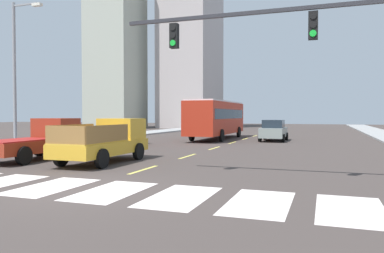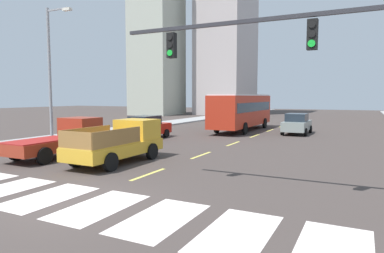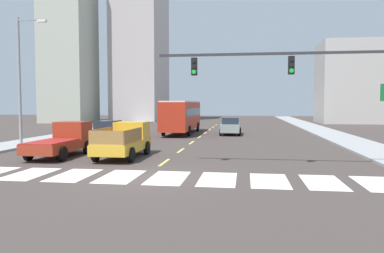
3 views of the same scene
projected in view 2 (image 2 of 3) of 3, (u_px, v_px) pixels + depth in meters
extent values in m
plane|color=#423835|center=(73.00, 202.00, 10.11)|extent=(160.00, 160.00, 0.00)
cube|color=#989898|center=(122.00, 129.00, 31.70)|extent=(3.30, 110.00, 0.15)
cube|color=silver|center=(6.00, 189.00, 11.50)|extent=(1.50, 2.97, 0.01)
cube|color=silver|center=(48.00, 197.00, 10.57)|extent=(1.50, 2.97, 0.01)
cube|color=silver|center=(99.00, 207.00, 9.65)|extent=(1.50, 2.97, 0.01)
cube|color=silver|center=(161.00, 218.00, 8.73)|extent=(1.50, 2.97, 0.01)
cube|color=silver|center=(237.00, 233.00, 7.81)|extent=(1.50, 2.97, 0.01)
cube|color=silver|center=(334.00, 251.00, 6.89)|extent=(1.50, 2.97, 0.01)
cube|color=#DDCF56|center=(148.00, 174.00, 13.67)|extent=(0.16, 2.40, 0.01)
cube|color=#DDCF56|center=(201.00, 155.00, 18.12)|extent=(0.16, 2.40, 0.01)
cube|color=#DDCF56|center=(233.00, 144.00, 22.57)|extent=(0.16, 2.40, 0.01)
cube|color=#DDCF56|center=(255.00, 136.00, 27.02)|extent=(0.16, 2.40, 0.01)
cube|color=#DDCF56|center=(270.00, 130.00, 31.47)|extent=(0.16, 2.40, 0.01)
cube|color=#DDCF56|center=(282.00, 126.00, 35.92)|extent=(0.16, 2.40, 0.01)
cube|color=#DDCF56|center=(291.00, 123.00, 40.37)|extent=(0.16, 2.40, 0.01)
cube|color=#DDCF56|center=(298.00, 120.00, 44.81)|extent=(0.16, 2.40, 0.01)
cube|color=gold|center=(116.00, 149.00, 15.97)|extent=(1.96, 5.20, 0.56)
cube|color=gold|center=(137.00, 129.00, 17.41)|extent=(1.84, 1.60, 1.00)
cube|color=#19232D|center=(142.00, 125.00, 17.79)|extent=(1.72, 0.08, 0.56)
cube|color=gold|center=(102.00, 145.00, 15.09)|extent=(1.84, 3.30, 0.06)
cylinder|color=black|center=(121.00, 149.00, 17.82)|extent=(0.22, 0.80, 0.80)
cylinder|color=black|center=(152.00, 151.00, 16.94)|extent=(0.22, 0.80, 0.80)
cylinder|color=black|center=(76.00, 158.00, 15.04)|extent=(0.22, 0.80, 0.80)
cylinder|color=black|center=(111.00, 162.00, 14.16)|extent=(0.22, 0.80, 0.80)
cube|color=olive|center=(87.00, 135.00, 15.46)|extent=(0.06, 3.17, 0.70)
cube|color=olive|center=(118.00, 137.00, 14.66)|extent=(0.06, 3.17, 0.70)
cube|color=olive|center=(75.00, 140.00, 13.65)|extent=(1.80, 0.06, 0.70)
cube|color=maroon|center=(56.00, 144.00, 17.46)|extent=(1.96, 5.20, 0.56)
cube|color=maroon|center=(80.00, 127.00, 18.90)|extent=(1.84, 1.60, 1.00)
cube|color=#19232D|center=(86.00, 123.00, 19.27)|extent=(1.72, 0.08, 0.56)
cube|color=maroon|center=(40.00, 140.00, 16.58)|extent=(1.84, 3.30, 0.06)
cylinder|color=black|center=(66.00, 145.00, 19.31)|extent=(0.22, 0.80, 0.80)
cylinder|color=black|center=(92.00, 147.00, 18.43)|extent=(0.22, 0.80, 0.80)
cylinder|color=black|center=(16.00, 153.00, 16.53)|extent=(0.22, 0.80, 0.80)
cylinder|color=black|center=(44.00, 156.00, 15.65)|extent=(0.22, 0.80, 0.80)
cube|color=#B22B18|center=(242.00, 110.00, 31.11)|extent=(2.50, 10.80, 2.70)
cube|color=#19232D|center=(242.00, 107.00, 31.08)|extent=(2.52, 9.94, 0.80)
cube|color=silver|center=(242.00, 95.00, 30.98)|extent=(2.40, 10.37, 0.12)
cylinder|color=black|center=(241.00, 122.00, 34.76)|extent=(0.22, 1.00, 1.00)
cylinder|color=black|center=(265.00, 123.00, 33.64)|extent=(0.22, 1.00, 1.00)
cylinder|color=black|center=(217.00, 127.00, 29.14)|extent=(0.22, 1.00, 1.00)
cylinder|color=black|center=(245.00, 128.00, 28.02)|extent=(0.22, 1.00, 1.00)
cube|color=red|center=(146.00, 129.00, 25.13)|extent=(1.80, 4.40, 0.76)
cube|color=#1E2833|center=(145.00, 120.00, 24.94)|extent=(1.58, 2.11, 0.64)
cylinder|color=black|center=(147.00, 132.00, 26.78)|extent=(0.22, 0.64, 0.64)
cylinder|color=black|center=(166.00, 133.00, 25.98)|extent=(0.22, 0.64, 0.64)
cylinder|color=black|center=(125.00, 136.00, 24.35)|extent=(0.22, 0.64, 0.64)
cylinder|color=black|center=(146.00, 137.00, 23.55)|extent=(0.22, 0.64, 0.64)
cube|color=gray|center=(297.00, 126.00, 28.37)|extent=(1.80, 4.40, 0.76)
cube|color=#1E2833|center=(297.00, 117.00, 28.18)|extent=(1.58, 2.11, 0.64)
cylinder|color=black|center=(289.00, 128.00, 30.02)|extent=(0.22, 0.64, 0.64)
cylinder|color=black|center=(310.00, 129.00, 29.22)|extent=(0.22, 0.64, 0.64)
cylinder|color=black|center=(282.00, 131.00, 27.59)|extent=(0.22, 0.64, 0.64)
cylinder|color=black|center=(306.00, 132.00, 26.79)|extent=(0.22, 0.64, 0.64)
cube|color=#2D2D33|center=(292.00, 17.00, 9.72)|extent=(11.38, 0.12, 0.12)
cube|color=black|center=(312.00, 35.00, 9.51)|extent=(0.28, 0.24, 0.84)
cylinder|color=black|center=(312.00, 24.00, 9.37)|extent=(0.20, 0.04, 0.20)
cylinder|color=black|center=(312.00, 34.00, 9.40)|extent=(0.20, 0.04, 0.20)
cylinder|color=green|center=(312.00, 43.00, 9.42)|extent=(0.20, 0.04, 0.20)
cube|color=black|center=(172.00, 46.00, 11.55)|extent=(0.28, 0.24, 0.84)
cylinder|color=black|center=(170.00, 37.00, 11.41)|extent=(0.20, 0.04, 0.20)
cylinder|color=black|center=(170.00, 45.00, 11.43)|extent=(0.20, 0.04, 0.20)
cylinder|color=green|center=(170.00, 53.00, 11.46)|extent=(0.20, 0.04, 0.20)
cylinder|color=gray|center=(50.00, 76.00, 22.98)|extent=(0.20, 0.20, 9.00)
cube|color=gray|center=(57.00, 9.00, 22.20)|extent=(1.80, 0.10, 0.10)
cube|color=silver|center=(67.00, 9.00, 21.81)|extent=(0.60, 0.28, 0.16)
cube|color=#ACB1A0|center=(157.00, 30.00, 57.77)|extent=(7.14, 7.75, 28.95)
cube|color=#B4A9A7|center=(227.00, 24.00, 60.11)|extent=(7.90, 11.99, 31.68)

